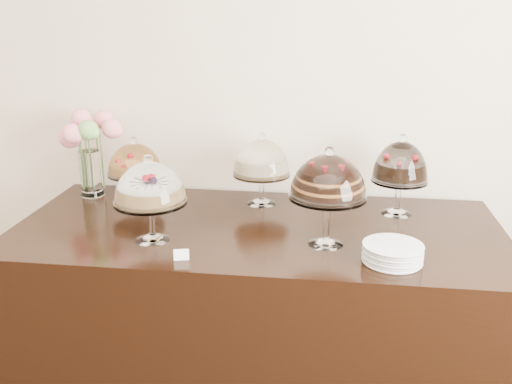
# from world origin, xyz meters

# --- Properties ---
(wall_back) EXTENTS (5.00, 0.04, 3.00)m
(wall_back) POSITION_xyz_m (0.00, 3.00, 1.50)
(wall_back) COLOR beige
(wall_back) RESTS_ON ground
(display_counter) EXTENTS (2.20, 1.00, 0.90)m
(display_counter) POSITION_xyz_m (0.22, 2.45, 0.45)
(display_counter) COLOR black
(display_counter) RESTS_ON ground
(cake_stand_sugar_sponge) EXTENTS (0.31, 0.31, 0.38)m
(cake_stand_sugar_sponge) POSITION_xyz_m (-0.20, 2.24, 1.14)
(cake_stand_sugar_sponge) COLOR white
(cake_stand_sugar_sponge) RESTS_ON display_counter
(cake_stand_choco_layer) EXTENTS (0.32, 0.32, 0.42)m
(cake_stand_choco_layer) POSITION_xyz_m (0.54, 2.29, 1.18)
(cake_stand_choco_layer) COLOR white
(cake_stand_choco_layer) RESTS_ON display_counter
(cake_stand_cheesecake) EXTENTS (0.29, 0.29, 0.37)m
(cake_stand_cheesecake) POSITION_xyz_m (0.20, 2.76, 1.12)
(cake_stand_cheesecake) COLOR white
(cake_stand_cheesecake) RESTS_ON display_counter
(cake_stand_dark_choco) EXTENTS (0.27, 0.27, 0.39)m
(cake_stand_dark_choco) POSITION_xyz_m (0.87, 2.71, 1.14)
(cake_stand_dark_choco) COLOR white
(cake_stand_dark_choco) RESTS_ON display_counter
(cake_stand_fruit_tart) EXTENTS (0.28, 0.28, 0.33)m
(cake_stand_fruit_tart) POSITION_xyz_m (-0.44, 2.74, 1.10)
(cake_stand_fruit_tart) COLOR white
(cake_stand_fruit_tart) RESTS_ON display_counter
(flower_vase) EXTENTS (0.33, 0.30, 0.44)m
(flower_vase) POSITION_xyz_m (-0.70, 2.79, 1.18)
(flower_vase) COLOR white
(flower_vase) RESTS_ON display_counter
(plate_stack) EXTENTS (0.23, 0.23, 0.07)m
(plate_stack) POSITION_xyz_m (0.80, 2.15, 0.94)
(plate_stack) COLOR silver
(plate_stack) RESTS_ON display_counter
(price_card_left) EXTENTS (0.06, 0.03, 0.04)m
(price_card_left) POSITION_xyz_m (-0.03, 2.06, 0.92)
(price_card_left) COLOR white
(price_card_left) RESTS_ON display_counter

